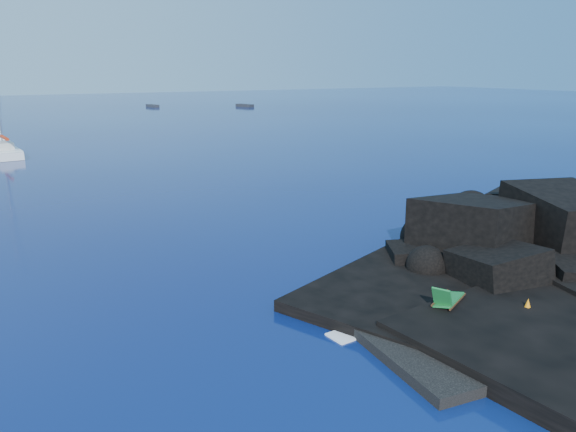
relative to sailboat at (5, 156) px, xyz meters
name	(u,v)px	position (x,y,z in m)	size (l,w,h in m)	color
ground	(391,375)	(7.06, -53.56, 0.00)	(400.00, 400.00, 0.00)	#04083A
headland	(573,270)	(20.06, -50.56, 0.00)	(24.00, 24.00, 3.60)	black
beach	(484,334)	(11.56, -53.06, 0.00)	(8.50, 6.00, 0.70)	black
surf_foam	(407,288)	(12.06, -48.56, 0.00)	(10.00, 8.00, 0.06)	white
sailboat	(5,156)	(0.00, 0.00, 0.00)	(2.40, 11.44, 12.00)	white
deck_chair	(449,293)	(11.39, -51.51, 0.97)	(1.80, 0.79, 1.24)	#176B2E
towel	(449,323)	(10.59, -52.36, 0.38)	(1.90, 0.90, 0.05)	silver
sunbather	(449,319)	(10.59, -52.36, 0.52)	(1.79, 0.44, 0.24)	#E5B378
marker_cone	(527,306)	(13.53, -53.19, 0.65)	(0.39, 0.39, 0.60)	orange
distant_boat_a	(153,107)	(35.11, 66.40, 0.00)	(1.39, 4.47, 0.60)	#27282C
distant_boat_b	(245,107)	(54.18, 56.45, 0.00)	(1.51, 4.86, 0.65)	#232327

